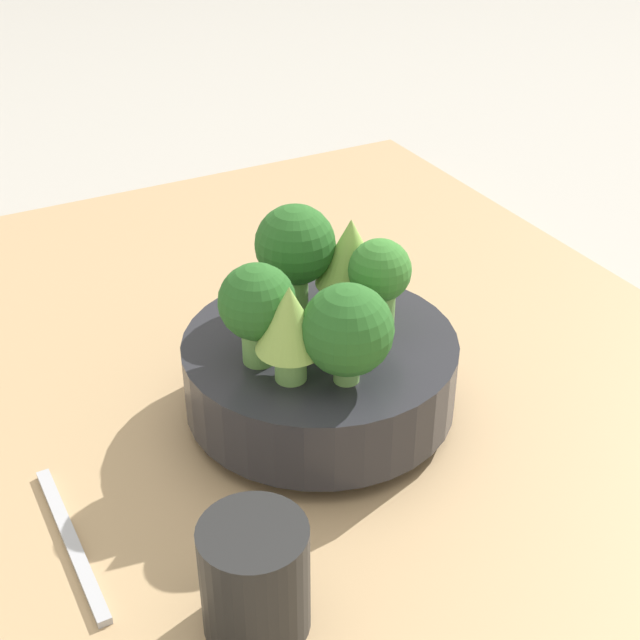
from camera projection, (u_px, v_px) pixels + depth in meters
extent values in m
plane|color=#ADA89E|center=(369.00, 461.00, 0.78)|extent=(6.00, 6.00, 0.00)
cube|color=tan|center=(370.00, 444.00, 0.77)|extent=(1.15, 0.75, 0.04)
cylinder|color=#28282D|center=(320.00, 406.00, 0.77)|extent=(0.10, 0.10, 0.01)
cylinder|color=#28282D|center=(320.00, 371.00, 0.75)|extent=(0.23, 0.23, 0.06)
cylinder|color=#6BA34C|center=(259.00, 343.00, 0.70)|extent=(0.03, 0.03, 0.03)
sphere|color=#286023|center=(257.00, 302.00, 0.68)|extent=(0.06, 0.06, 0.06)
cylinder|color=#7AB256|center=(346.00, 369.00, 0.69)|extent=(0.02, 0.02, 0.02)
sphere|color=#286023|center=(347.00, 330.00, 0.67)|extent=(0.07, 0.07, 0.07)
cylinder|color=#7AB256|center=(296.00, 288.00, 0.78)|extent=(0.02, 0.02, 0.04)
sphere|color=#286023|center=(295.00, 244.00, 0.75)|extent=(0.07, 0.07, 0.07)
cylinder|color=#609347|center=(350.00, 296.00, 0.77)|extent=(0.02, 0.02, 0.03)
cone|color=#93B751|center=(351.00, 252.00, 0.75)|extent=(0.06, 0.06, 0.06)
cylinder|color=#7AB256|center=(288.00, 360.00, 0.69)|extent=(0.02, 0.02, 0.03)
cone|color=#93B751|center=(287.00, 315.00, 0.67)|extent=(0.05, 0.05, 0.05)
cylinder|color=#6BA34C|center=(378.00, 309.00, 0.75)|extent=(0.03, 0.03, 0.04)
sphere|color=#387A2D|center=(380.00, 270.00, 0.73)|extent=(0.05, 0.05, 0.05)
cylinder|color=black|center=(255.00, 578.00, 0.57)|extent=(0.07, 0.07, 0.08)
cube|color=#B2B2B7|center=(71.00, 541.00, 0.65)|extent=(0.17, 0.01, 0.01)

